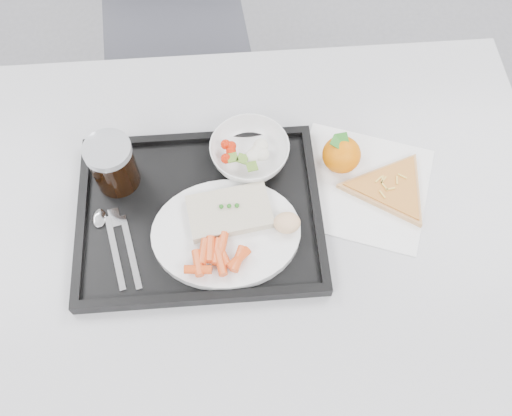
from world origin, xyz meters
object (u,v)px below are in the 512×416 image
object	(u,v)px
tray	(200,214)
tangerine	(341,155)
cola_glass	(113,164)
dinner_plate	(226,233)
pizza_slice	(391,188)
table	(240,227)
salad_bowl	(250,152)

from	to	relation	value
tray	tangerine	bearing A→B (deg)	18.94
cola_glass	tangerine	xyz separation A→B (m)	(0.43, 0.01, -0.04)
dinner_plate	pizza_slice	xyz separation A→B (m)	(0.32, 0.08, -0.01)
tray	cola_glass	bearing A→B (deg)	151.26
table	tangerine	size ratio (longest dim) A/B	12.68
dinner_plate	table	bearing A→B (deg)	64.03
tangerine	table	bearing A→B (deg)	-156.05
tray	salad_bowl	size ratio (longest dim) A/B	2.96
tray	cola_glass	xyz separation A→B (m)	(-0.15, 0.08, 0.06)
dinner_plate	tangerine	bearing A→B (deg)	32.33
table	pizza_slice	world-z (taller)	pizza_slice
dinner_plate	salad_bowl	size ratio (longest dim) A/B	1.78
cola_glass	salad_bowl	bearing A→B (deg)	6.33
dinner_plate	pizza_slice	distance (m)	0.33
tangerine	salad_bowl	bearing A→B (deg)	174.73
table	dinner_plate	xyz separation A→B (m)	(-0.03, -0.06, 0.09)
dinner_plate	tangerine	xyz separation A→B (m)	(0.23, 0.15, 0.01)
dinner_plate	cola_glass	xyz separation A→B (m)	(-0.20, 0.13, 0.05)
pizza_slice	salad_bowl	bearing A→B (deg)	162.55
table	tangerine	bearing A→B (deg)	23.95
tray	cola_glass	world-z (taller)	cola_glass
dinner_plate	pizza_slice	world-z (taller)	dinner_plate
table	tray	world-z (taller)	tray
tray	tangerine	xyz separation A→B (m)	(0.28, 0.10, 0.03)
table	tray	xyz separation A→B (m)	(-0.07, -0.00, 0.08)
salad_bowl	tangerine	xyz separation A→B (m)	(0.18, -0.02, -0.00)
salad_bowl	tangerine	size ratio (longest dim) A/B	1.61
dinner_plate	salad_bowl	world-z (taller)	salad_bowl
dinner_plate	cola_glass	size ratio (longest dim) A/B	2.50
table	tangerine	distance (m)	0.24
tray	table	bearing A→B (deg)	3.82
pizza_slice	cola_glass	bearing A→B (deg)	173.91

